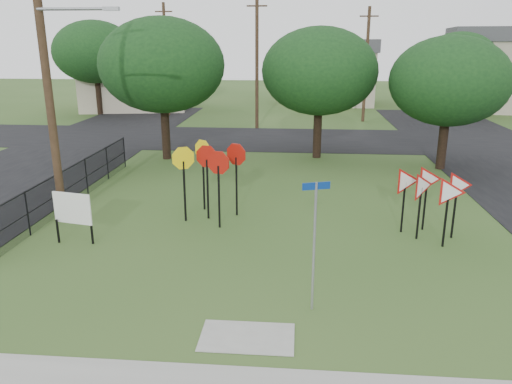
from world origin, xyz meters
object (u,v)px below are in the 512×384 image
yield_sign_cluster (431,188)px  info_board (72,210)px  street_name_sign (314,239)px  stop_sign_cluster (210,165)px

yield_sign_cluster → info_board: 11.14m
street_name_sign → yield_sign_cluster: 6.15m
yield_sign_cluster → stop_sign_cluster: bearing=170.7°
street_name_sign → stop_sign_cluster: size_ratio=1.17×
stop_sign_cluster → yield_sign_cluster: bearing=-9.3°
street_name_sign → stop_sign_cluster: 6.95m
street_name_sign → stop_sign_cluster: street_name_sign is taller
street_name_sign → info_board: 8.03m
info_board → stop_sign_cluster: bearing=34.9°
stop_sign_cluster → info_board: (-3.81, -2.65, -0.87)m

